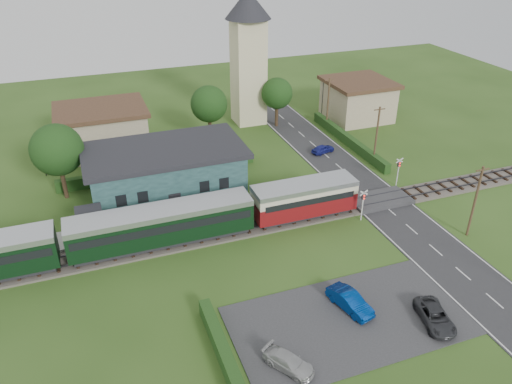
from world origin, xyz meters
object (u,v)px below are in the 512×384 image
object	(u,v)px
equipment_hut	(90,222)
car_park_dark	(435,316)
house_east	(358,99)
crossing_signal_far	(399,168)
church_tower	(248,48)
station_building	(166,171)
pedestrian_far	(131,224)
car_park_silver	(289,362)
car_on_road	(323,149)
house_west	(103,129)
car_park_blue	(350,301)
train	(125,231)
crossing_signal_near	(363,201)
pedestrian_near	(241,198)

from	to	relation	value
equipment_hut	car_park_dark	distance (m)	29.56
house_east	car_park_dark	xyz separation A→B (m)	(-15.84, -38.33, -2.15)
house_east	crossing_signal_far	size ratio (longest dim) A/B	2.69
house_east	church_tower	bearing A→B (deg)	165.07
station_building	pedestrian_far	size ratio (longest dim) A/B	9.19
station_building	car_park_silver	distance (m)	25.72
house_east	car_on_road	distance (m)	13.86
house_west	car_on_road	size ratio (longest dim) A/B	3.60
car_park_silver	crossing_signal_far	bearing A→B (deg)	9.49
house_east	car_park_blue	world-z (taller)	house_east
house_east	crossing_signal_far	xyz separation A→B (m)	(-6.40, -19.61, -0.66)
station_building	train	xyz separation A→B (m)	(-5.36, -8.99, -0.52)
crossing_signal_far	pedestrian_far	bearing A→B (deg)	179.99
station_building	house_east	bearing A→B (deg)	23.44
station_building	house_east	world-z (taller)	house_east
car_park_dark	crossing_signal_near	bearing A→B (deg)	93.67
pedestrian_far	equipment_hut	bearing A→B (deg)	74.45
crossing_signal_near	pedestrian_far	bearing A→B (deg)	167.11
train	crossing_signal_far	xyz separation A→B (m)	(28.96, 2.39, -0.04)
crossing_signal_far	pedestrian_far	xyz separation A→B (m)	(-28.21, 0.01, -0.82)
house_east	pedestrian_far	distance (m)	39.80
train	car_park_blue	distance (m)	19.50
crossing_signal_near	crossing_signal_far	distance (m)	8.65
equipment_hut	car_park_blue	xyz separation A→B (m)	(17.20, -16.10, -1.01)
church_tower	crossing_signal_near	xyz separation A→B (m)	(1.40, -28.41, -8.08)
station_building	pedestrian_far	distance (m)	8.16
equipment_hut	church_tower	size ratio (longest dim) A/B	0.14
station_building	house_west	distance (m)	14.87
house_west	crossing_signal_near	distance (m)	33.22
house_east	pedestrian_far	bearing A→B (deg)	-150.48
car_on_road	house_west	bearing A→B (deg)	52.33
house_west	car_park_blue	distance (m)	38.66
car_park_silver	pedestrian_near	bearing A→B (deg)	47.40
car_park_blue	car_park_dark	bearing A→B (deg)	-48.92
station_building	crossing_signal_far	distance (m)	24.51
train	house_east	bearing A→B (deg)	31.89
equipment_hut	church_tower	distance (m)	33.48
house_east	pedestrian_far	xyz separation A→B (m)	(-34.61, -19.60, -1.48)
car_park_dark	pedestrian_near	xyz separation A→B (m)	(-7.95, 19.75, 0.63)
station_building	crossing_signal_far	bearing A→B (deg)	-15.63
crossing_signal_near	church_tower	bearing A→B (deg)	92.82
equipment_hut	car_park_dark	xyz separation A→B (m)	(22.16, -19.53, -1.11)
crossing_signal_far	car_park_blue	size ratio (longest dim) A/B	0.83
equipment_hut	train	distance (m)	4.17
house_east	crossing_signal_far	distance (m)	20.64
crossing_signal_near	pedestrian_near	size ratio (longest dim) A/B	1.99
crossing_signal_near	car_park_silver	xyz separation A→B (m)	(-13.69, -14.09, -1.54)
house_east	car_on_road	world-z (taller)	house_east
crossing_signal_far	car_park_dark	size ratio (longest dim) A/B	0.81
equipment_hut	crossing_signal_near	bearing A→B (deg)	-12.94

